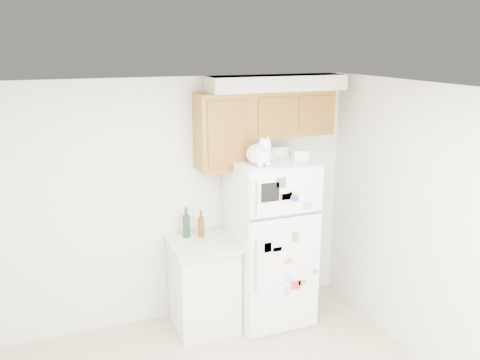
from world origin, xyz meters
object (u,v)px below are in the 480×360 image
refrigerator (270,242)px  bottle_amber (201,224)px  storage_box_back (278,151)px  bottle_green (186,222)px  storage_box_front (300,155)px  base_counter (204,284)px  cat (260,153)px

refrigerator → bottle_amber: 0.73m
refrigerator → bottle_amber: bearing=162.0°
refrigerator → storage_box_back: (0.14, 0.16, 0.90)m
storage_box_back → bottle_amber: (-0.81, 0.06, -0.69)m
bottle_amber → bottle_green: bearing=161.9°
refrigerator → storage_box_front: bearing=-11.0°
refrigerator → base_counter: 0.79m
cat → bottle_green: bearing=148.3°
cat → bottle_green: size_ratio=1.33×
cat → storage_box_front: 0.46m
refrigerator → base_counter: refrigerator is taller
refrigerator → bottle_amber: size_ratio=6.16×
base_counter → refrigerator: bearing=-6.1°
cat → bottle_amber: (-0.49, 0.34, -0.75)m
refrigerator → bottle_green: (-0.80, 0.26, 0.23)m
refrigerator → cat: size_ratio=4.09×
cat → refrigerator: bearing=36.5°
cat → storage_box_back: (0.32, 0.28, -0.06)m
storage_box_back → storage_box_front: (0.14, -0.21, -0.01)m
storage_box_front → bottle_amber: size_ratio=0.54×
cat → storage_box_back: size_ratio=2.31×
storage_box_front → bottle_green: bearing=171.4°
bottle_green → bottle_amber: bottle_green is taller
refrigerator → cat: cat is taller
storage_box_back → bottle_green: size_ratio=0.57×
base_counter → storage_box_back: size_ratio=5.11×
bottle_green → storage_box_back: bearing=-6.3°
storage_box_front → bottle_green: 1.31m
storage_box_back → bottle_amber: 1.06m
storage_box_back → base_counter: bearing=-174.4°
base_counter → bottle_green: bottle_green is taller
bottle_green → bottle_amber: bearing=-18.1°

